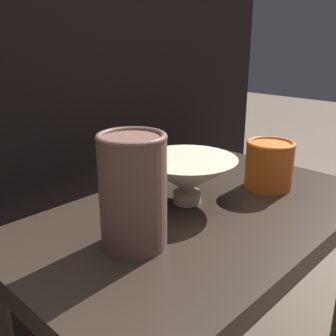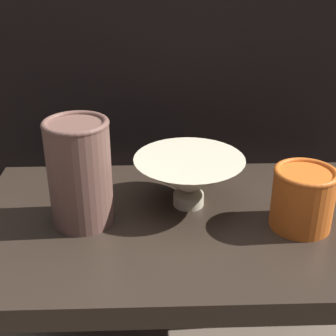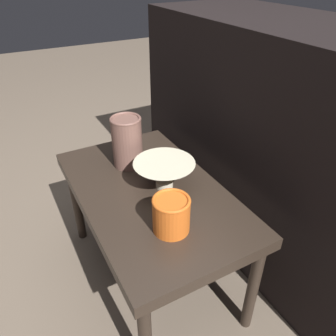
{
  "view_description": "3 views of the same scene",
  "coord_description": "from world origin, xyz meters",
  "views": [
    {
      "loc": [
        -0.55,
        -0.43,
        0.74
      ],
      "look_at": [
        -0.02,
        0.07,
        0.49
      ],
      "focal_mm": 42.0,
      "sensor_mm": 36.0,
      "label": 1
    },
    {
      "loc": [
        -0.05,
        -0.7,
        0.86
      ],
      "look_at": [
        -0.03,
        0.04,
        0.49
      ],
      "focal_mm": 50.0,
      "sensor_mm": 36.0,
      "label": 2
    },
    {
      "loc": [
        0.78,
        -0.36,
        1.06
      ],
      "look_at": [
        0.02,
        0.06,
        0.49
      ],
      "focal_mm": 35.0,
      "sensor_mm": 36.0,
      "label": 3
    }
  ],
  "objects": [
    {
      "name": "vase_colorful_right",
      "position": [
        0.19,
        -0.03,
        0.47
      ],
      "size": [
        0.11,
        0.11,
        0.11
      ],
      "color": "orange",
      "rests_on": "table"
    },
    {
      "name": "table",
      "position": [
        0.0,
        0.0,
        0.37
      ],
      "size": [
        0.75,
        0.44,
        0.42
      ],
      "color": "#2D231C",
      "rests_on": "ground_plane"
    },
    {
      "name": "bowl",
      "position": [
        0.01,
        0.05,
        0.47
      ],
      "size": [
        0.2,
        0.2,
        0.09
      ],
      "color": "beige",
      "rests_on": "table"
    },
    {
      "name": "couch_backdrop",
      "position": [
        0.0,
        0.56,
        0.44
      ],
      "size": [
        1.26,
        0.5,
        0.88
      ],
      "color": "black",
      "rests_on": "ground_plane"
    },
    {
      "name": "vase_textured_left",
      "position": [
        -0.18,
        -0.0,
        0.51
      ],
      "size": [
        0.11,
        0.11,
        0.19
      ],
      "color": "brown",
      "rests_on": "table"
    }
  ]
}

